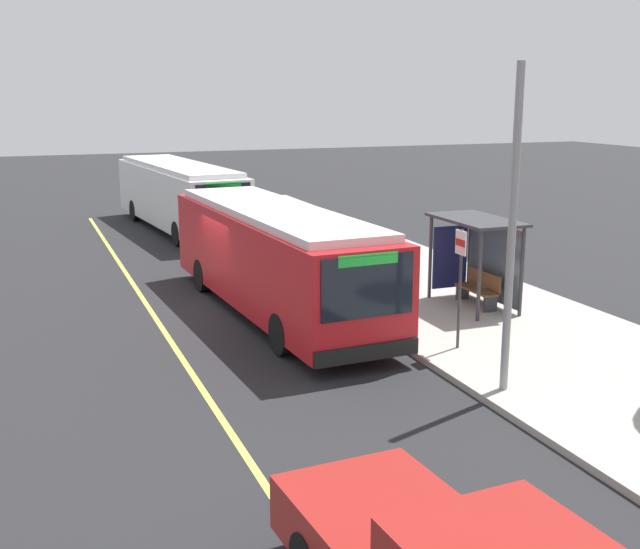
# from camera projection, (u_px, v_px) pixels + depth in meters

# --- Properties ---
(ground_plane) EXTENTS (120.00, 120.00, 0.00)m
(ground_plane) POSITION_uv_depth(u_px,v_px,m) (229.00, 305.00, 22.68)
(ground_plane) COLOR #232326
(sidewalk_curb) EXTENTS (44.00, 6.40, 0.15)m
(sidewalk_curb) POSITION_uv_depth(u_px,v_px,m) (414.00, 285.00, 24.78)
(sidewalk_curb) COLOR #A8A399
(sidewalk_curb) RESTS_ON ground_plane
(lane_stripe_center) EXTENTS (36.00, 0.14, 0.01)m
(lane_stripe_center) POSITION_uv_depth(u_px,v_px,m) (152.00, 313.00, 21.91)
(lane_stripe_center) COLOR #E0D64C
(lane_stripe_center) RESTS_ON ground_plane
(transit_bus_main) EXTENTS (11.05, 3.15, 2.95)m
(transit_bus_main) POSITION_uv_depth(u_px,v_px,m) (276.00, 256.00, 21.49)
(transit_bus_main) COLOR red
(transit_bus_main) RESTS_ON ground_plane
(transit_bus_second) EXTENTS (11.79, 3.67, 2.95)m
(transit_bus_second) POSITION_uv_depth(u_px,v_px,m) (179.00, 194.00, 34.64)
(transit_bus_second) COLOR white
(transit_bus_second) RESTS_ON ground_plane
(bus_shelter) EXTENTS (2.90, 1.60, 2.48)m
(bus_shelter) POSITION_uv_depth(u_px,v_px,m) (477.00, 242.00, 21.87)
(bus_shelter) COLOR #333338
(bus_shelter) RESTS_ON sidewalk_curb
(waiting_bench) EXTENTS (1.60, 0.48, 0.95)m
(waiting_bench) POSITION_uv_depth(u_px,v_px,m) (479.00, 288.00, 22.03)
(waiting_bench) COLOR brown
(waiting_bench) RESTS_ON sidewalk_curb
(route_sign_post) EXTENTS (0.44, 0.08, 2.80)m
(route_sign_post) POSITION_uv_depth(u_px,v_px,m) (460.00, 272.00, 18.04)
(route_sign_post) COLOR #333338
(route_sign_post) RESTS_ON sidewalk_curb
(pedestrian_commuter) EXTENTS (0.24, 0.40, 1.69)m
(pedestrian_commuter) POSITION_uv_depth(u_px,v_px,m) (390.00, 277.00, 21.30)
(pedestrian_commuter) COLOR #282D47
(pedestrian_commuter) RESTS_ON sidewalk_curb
(utility_pole) EXTENTS (0.16, 0.16, 6.40)m
(utility_pole) POSITION_uv_depth(u_px,v_px,m) (512.00, 232.00, 15.17)
(utility_pole) COLOR gray
(utility_pole) RESTS_ON sidewalk_curb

